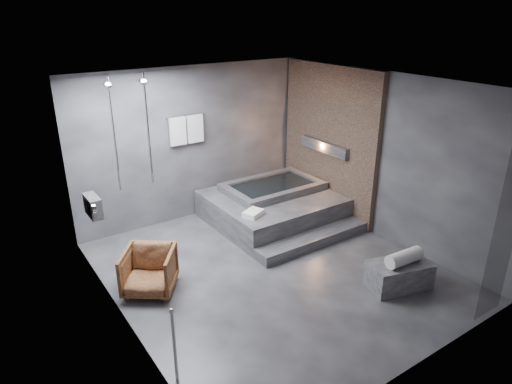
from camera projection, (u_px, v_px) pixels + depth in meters
room at (286, 153)px, 6.69m from camera, size 5.00×5.04×2.82m
tub_deck at (272, 207)px, 8.51m from camera, size 2.20×2.00×0.50m
tub_step at (313, 240)px, 7.67m from camera, size 2.20×0.36×0.18m
concrete_bench at (399, 275)px, 6.48m from camera, size 0.96×0.69×0.39m
driftwood_chair at (149, 271)px, 6.35m from camera, size 0.97×0.97×0.64m
rolled_towel at (404, 257)px, 6.35m from camera, size 0.58×0.24×0.20m
deck_towel at (253, 213)px, 7.58m from camera, size 0.40×0.35×0.09m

